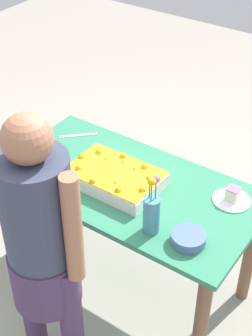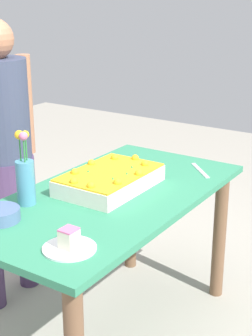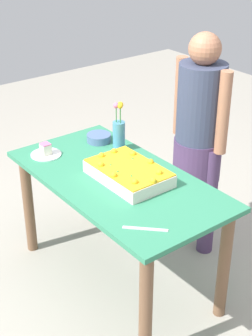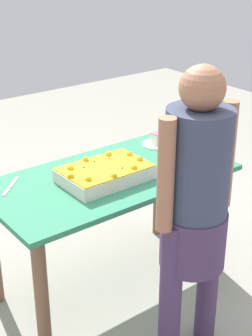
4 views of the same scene
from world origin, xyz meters
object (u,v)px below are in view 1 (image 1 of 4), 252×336
object	(u,v)px
sheet_cake	(115,177)
serving_plate_with_slice	(232,197)
fruit_bowl	(188,239)
cake_knife	(78,135)
flower_vase	(152,211)
person_standing	(42,244)

from	to	relation	value
sheet_cake	serving_plate_with_slice	size ratio (longest dim) A/B	2.47
sheet_cake	fruit_bowl	size ratio (longest dim) A/B	2.96
cake_knife	flower_vase	world-z (taller)	flower_vase
cake_knife	flower_vase	distance (m)	0.91
cake_knife	fruit_bowl	xyz separation A→B (m)	(-0.97, 0.40, 0.02)
cake_knife	fruit_bowl	distance (m)	1.05
flower_vase	cake_knife	bearing A→B (deg)	-28.66
sheet_cake	flower_vase	xyz separation A→B (m)	(-0.35, 0.19, 0.08)
sheet_cake	serving_plate_with_slice	world-z (taller)	sheet_cake
sheet_cake	fruit_bowl	bearing A→B (deg)	163.16
flower_vase	person_standing	size ratio (longest dim) A/B	0.22
serving_plate_with_slice	fruit_bowl	distance (m)	0.38
sheet_cake	person_standing	size ratio (longest dim) A/B	0.32
fruit_bowl	person_standing	size ratio (longest dim) A/B	0.11
cake_knife	flower_vase	size ratio (longest dim) A/B	0.70
flower_vase	person_standing	bearing A→B (deg)	57.16
sheet_cake	person_standing	xyz separation A→B (m)	(-0.07, 0.62, 0.07)
serving_plate_with_slice	flower_vase	xyz separation A→B (m)	(0.22, 0.41, 0.10)
person_standing	serving_plate_with_slice	bearing A→B (deg)	-30.51
serving_plate_with_slice	person_standing	bearing A→B (deg)	59.49
sheet_cake	cake_knife	size ratio (longest dim) A/B	2.11
flower_vase	fruit_bowl	distance (m)	0.21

